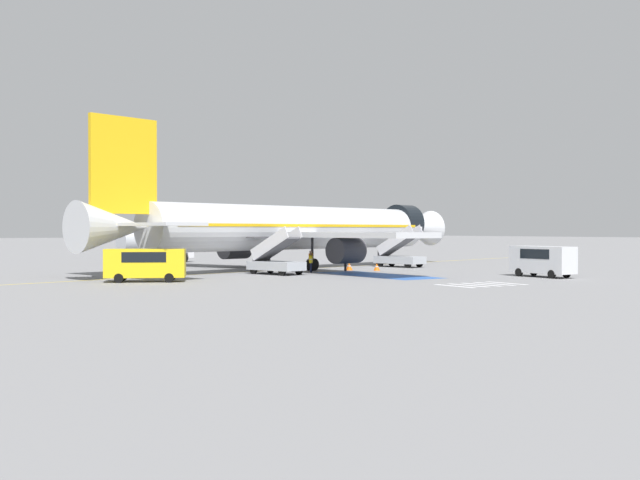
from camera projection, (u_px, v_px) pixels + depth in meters
ground_plane at (289, 269)px, 69.00m from camera, size 600.00×600.00×0.00m
apron_leadline_yellow at (300, 269)px, 69.22m from camera, size 75.08×18.07×0.01m
apron_stand_patch_blue at (377, 275)px, 59.59m from camera, size 4.24×11.86×0.01m
apron_walkway_bar_0 at (455, 286)px, 47.96m from camera, size 0.44×3.60×0.01m
apron_walkway_bar_1 at (468, 285)px, 48.62m from camera, size 0.44×3.60×0.01m
apron_walkway_bar_2 at (481, 285)px, 49.28m from camera, size 0.44×3.60×0.01m
apron_walkway_bar_3 at (494, 284)px, 49.94m from camera, size 0.44×3.60×0.01m
apron_walkway_bar_4 at (507, 283)px, 50.61m from camera, size 0.44×3.60×0.01m
airliner at (295, 228)px, 68.68m from camera, size 43.23×33.41×12.01m
boarding_stairs_forward at (399, 257)px, 72.75m from camera, size 3.25×5.53×4.12m
boarding_stairs_aft at (276, 262)px, 60.66m from camera, size 3.25×5.53×3.89m
fuel_tanker at (150, 246)px, 81.91m from camera, size 9.46×3.61×3.68m
service_van_0 at (145, 262)px, 51.83m from camera, size 5.66×4.05×2.30m
service_van_1 at (542, 259)px, 57.17m from camera, size 1.90×5.09×2.36m
ground_crew_0 at (311, 261)px, 63.35m from camera, size 0.47×0.46×1.65m
ground_crew_1 at (311, 259)px, 65.53m from camera, size 0.32×0.47×1.80m
ground_crew_2 at (345, 259)px, 65.55m from camera, size 0.30×0.46×1.86m
traffic_cone_0 at (349, 266)px, 66.93m from camera, size 0.63×0.63×0.70m
traffic_cone_1 at (377, 267)px, 66.30m from camera, size 0.58×0.58×0.65m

